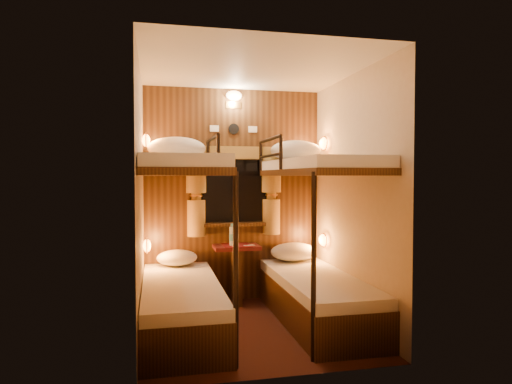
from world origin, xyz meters
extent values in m
plane|color=#3C1810|center=(0.00, 0.00, 0.00)|extent=(2.10, 2.10, 0.00)
plane|color=silver|center=(0.00, 0.00, 2.40)|extent=(2.10, 2.10, 0.00)
plane|color=#C6B293|center=(0.00, 1.05, 1.20)|extent=(2.40, 0.00, 2.40)
plane|color=#C6B293|center=(0.00, -1.05, 1.20)|extent=(2.40, 0.00, 2.40)
plane|color=#C6B293|center=(-1.00, 0.00, 1.20)|extent=(0.00, 2.40, 2.40)
plane|color=#C6B293|center=(1.00, 0.00, 1.20)|extent=(0.00, 2.40, 2.40)
cube|color=#331E0E|center=(0.00, 1.04, 1.20)|extent=(2.00, 0.03, 2.40)
cube|color=#331E0E|center=(-0.65, 0.07, 0.17)|extent=(0.70, 1.90, 0.35)
cube|color=silver|center=(-0.65, 0.07, 0.40)|extent=(0.68, 1.88, 0.10)
cube|color=#331E0E|center=(-0.65, 0.07, 1.45)|extent=(0.70, 1.90, 0.06)
cube|color=silver|center=(-0.65, 0.07, 1.53)|extent=(0.68, 1.88, 0.10)
cylinder|color=black|center=(-0.30, -0.83, 0.72)|extent=(0.04, 0.04, 1.45)
cylinder|color=black|center=(-0.30, 0.95, 1.64)|extent=(0.04, 0.04, 0.32)
cylinder|color=black|center=(-0.30, 0.10, 1.64)|extent=(0.04, 0.04, 0.32)
cylinder|color=black|center=(-0.30, 0.53, 1.80)|extent=(0.04, 0.85, 0.04)
cylinder|color=black|center=(-0.30, 0.53, 1.63)|extent=(0.03, 0.85, 0.03)
cube|color=#331E0E|center=(0.65, 0.07, 0.17)|extent=(0.70, 1.90, 0.35)
cube|color=silver|center=(0.65, 0.07, 0.40)|extent=(0.68, 1.88, 0.10)
cube|color=#331E0E|center=(0.65, 0.07, 1.45)|extent=(0.70, 1.90, 0.06)
cube|color=silver|center=(0.65, 0.07, 1.53)|extent=(0.68, 1.88, 0.10)
cylinder|color=black|center=(0.30, -0.83, 0.72)|extent=(0.04, 0.04, 1.45)
cylinder|color=black|center=(0.30, 0.95, 1.64)|extent=(0.04, 0.04, 0.32)
cylinder|color=black|center=(0.30, 0.10, 1.64)|extent=(0.04, 0.04, 0.32)
cylinder|color=black|center=(0.30, 0.53, 1.80)|extent=(0.04, 0.85, 0.04)
cylinder|color=black|center=(0.30, 0.53, 1.63)|extent=(0.03, 0.85, 0.03)
cube|color=black|center=(0.00, 1.02, 1.25)|extent=(0.98, 0.02, 0.78)
cube|color=black|center=(0.00, 1.01, 1.25)|extent=(0.90, 0.01, 0.70)
cube|color=#331E0E|center=(0.00, 0.97, 0.87)|extent=(1.00, 0.12, 0.04)
cube|color=olive|center=(0.00, 0.98, 1.68)|extent=(1.10, 0.06, 0.14)
cylinder|color=olive|center=(-0.43, 0.97, 1.43)|extent=(0.22, 0.22, 0.40)
cylinder|color=olive|center=(-0.43, 0.97, 1.20)|extent=(0.11, 0.11, 0.12)
cylinder|color=olive|center=(-0.43, 0.97, 0.95)|extent=(0.20, 0.20, 0.40)
torus|color=#C28439|center=(-0.43, 0.97, 1.20)|extent=(0.14, 0.14, 0.02)
cylinder|color=olive|center=(0.43, 0.97, 1.43)|extent=(0.22, 0.22, 0.40)
cylinder|color=olive|center=(0.43, 0.97, 1.20)|extent=(0.11, 0.11, 0.12)
cylinder|color=olive|center=(0.43, 0.97, 0.95)|extent=(0.20, 0.20, 0.40)
torus|color=#C28439|center=(0.43, 0.97, 1.20)|extent=(0.14, 0.14, 0.02)
cylinder|color=black|center=(0.00, 1.02, 1.95)|extent=(0.12, 0.02, 0.12)
cube|color=silver|center=(-0.22, 1.02, 1.95)|extent=(0.10, 0.01, 0.07)
cube|color=silver|center=(0.22, 1.02, 1.95)|extent=(0.10, 0.01, 0.07)
cube|color=#C28439|center=(0.00, 1.02, 2.22)|extent=(0.18, 0.01, 0.08)
ellipsoid|color=#FFCC8C|center=(0.00, 1.00, 2.32)|extent=(0.18, 0.09, 0.11)
ellipsoid|color=orange|center=(-0.96, 0.70, 0.70)|extent=(0.08, 0.20, 0.13)
torus|color=#C28439|center=(-0.96, 0.70, 0.70)|extent=(0.02, 0.17, 0.17)
ellipsoid|color=orange|center=(-0.96, 0.70, 1.78)|extent=(0.08, 0.20, 0.13)
torus|color=#C28439|center=(-0.96, 0.70, 1.78)|extent=(0.02, 0.17, 0.17)
ellipsoid|color=orange|center=(0.96, 0.70, 0.70)|extent=(0.08, 0.20, 0.13)
torus|color=#C28439|center=(0.96, 0.70, 0.70)|extent=(0.02, 0.17, 0.17)
ellipsoid|color=orange|center=(0.96, 0.70, 1.78)|extent=(0.08, 0.20, 0.13)
torus|color=#C28439|center=(0.96, 0.70, 1.78)|extent=(0.02, 0.17, 0.17)
cube|color=#5A1414|center=(0.00, 0.85, 0.63)|extent=(0.50, 0.34, 0.04)
cube|color=#331E0E|center=(0.00, 0.85, 0.30)|extent=(0.08, 0.30, 0.61)
cube|color=maroon|center=(0.00, 0.85, 0.65)|extent=(0.30, 0.34, 0.01)
cylinder|color=#99BFE5|center=(-0.02, 0.88, 0.75)|extent=(0.06, 0.06, 0.19)
cylinder|color=#418FC4|center=(-0.02, 0.88, 0.74)|extent=(0.07, 0.07, 0.07)
cylinder|color=#418FC4|center=(-0.02, 0.88, 0.86)|extent=(0.03, 0.03, 0.03)
cylinder|color=#99BFE5|center=(-0.05, 0.83, 0.75)|extent=(0.07, 0.07, 0.21)
cylinder|color=#418FC4|center=(-0.05, 0.83, 0.74)|extent=(0.07, 0.07, 0.07)
cylinder|color=#418FC4|center=(-0.05, 0.83, 0.88)|extent=(0.04, 0.04, 0.03)
cube|color=silver|center=(0.11, 0.77, 0.65)|extent=(0.08, 0.06, 0.01)
cube|color=silver|center=(0.16, 0.81, 0.65)|extent=(0.08, 0.07, 0.01)
ellipsoid|color=silver|center=(-0.65, 0.83, 0.54)|extent=(0.43, 0.31, 0.17)
ellipsoid|color=silver|center=(0.65, 0.82, 0.56)|extent=(0.53, 0.38, 0.21)
ellipsoid|color=silver|center=(-0.65, 0.76, 1.71)|extent=(0.61, 0.44, 0.24)
ellipsoid|color=silver|center=(0.65, 0.75, 1.70)|extent=(0.57, 0.41, 0.22)
camera|label=1|loc=(-0.87, -4.09, 1.42)|focal=32.00mm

